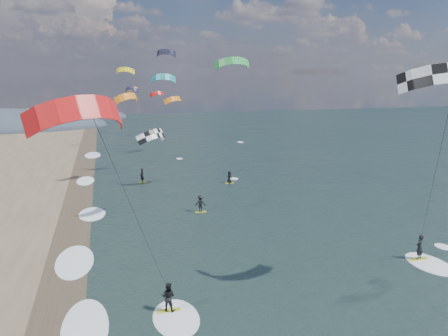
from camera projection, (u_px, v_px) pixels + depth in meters
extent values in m
cube|color=#382D23|center=(61.00, 295.00, 26.91)|extent=(3.00, 240.00, 0.00)
ellipsoid|color=#3D4756|center=(57.00, 119.00, 127.89)|extent=(40.00, 18.00, 7.00)
cube|color=#B1B920|center=(418.00, 259.00, 32.06)|extent=(1.51, 0.45, 0.06)
imported|color=black|center=(420.00, 247.00, 31.85)|extent=(0.80, 0.69, 1.85)
ellipsoid|color=white|center=(429.00, 264.00, 31.39)|extent=(2.60, 4.20, 0.12)
cylinder|color=black|center=(435.00, 172.00, 27.13)|extent=(0.02, 0.02, 14.14)
cube|color=#B1B920|center=(169.00, 311.00, 25.14)|extent=(1.35, 0.41, 0.06)
imported|color=black|center=(168.00, 297.00, 24.95)|extent=(1.04, 0.97, 1.71)
ellipsoid|color=white|center=(176.00, 318.00, 24.48)|extent=(2.60, 4.20, 0.12)
cylinder|color=black|center=(137.00, 219.00, 20.41)|extent=(0.02, 0.02, 12.96)
cube|color=#B1B920|center=(201.00, 212.00, 42.95)|extent=(1.10, 0.35, 0.05)
imported|color=black|center=(200.00, 203.00, 42.76)|extent=(1.19, 0.85, 1.67)
cube|color=#B1B920|center=(229.00, 183.00, 54.18)|extent=(1.10, 0.35, 0.05)
imported|color=black|center=(229.00, 177.00, 54.01)|extent=(0.78, 0.87, 1.49)
cube|color=#B1B920|center=(142.00, 183.00, 54.30)|extent=(1.10, 0.35, 0.05)
imported|color=black|center=(142.00, 175.00, 54.10)|extent=(0.66, 0.77, 1.79)
ellipsoid|color=white|center=(78.00, 328.00, 23.46)|extent=(2.40, 5.40, 0.11)
ellipsoid|color=white|center=(84.00, 260.00, 31.93)|extent=(2.40, 5.40, 0.11)
ellipsoid|color=white|center=(88.00, 214.00, 42.29)|extent=(2.40, 5.40, 0.11)
ellipsoid|color=white|center=(91.00, 180.00, 55.47)|extent=(2.40, 5.40, 0.11)
ellipsoid|color=white|center=(94.00, 155.00, 72.42)|extent=(2.40, 5.40, 0.11)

